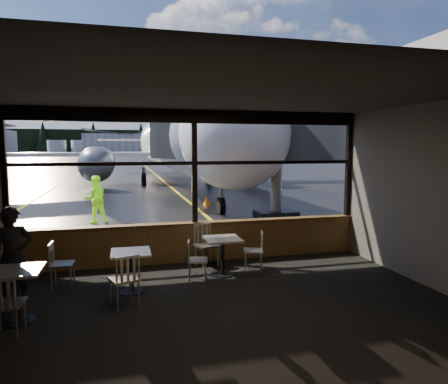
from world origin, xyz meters
name	(u,v)px	position (x,y,z in m)	size (l,w,h in m)	color
ground_plane	(128,156)	(0.00, 120.00, 0.00)	(520.00, 520.00, 0.00)	black
carpet_floor	(227,311)	(0.00, -3.00, 0.01)	(8.00, 6.00, 0.01)	black
ceiling	(228,92)	(0.00, -3.00, 3.50)	(8.00, 6.00, 0.04)	#38332D
wall_right	(440,197)	(4.00, -3.00, 1.75)	(0.04, 6.00, 3.50)	#524C42
wall_back	(317,254)	(0.00, -6.00, 1.75)	(8.00, 0.04, 3.50)	#524C42
window_sill	(195,242)	(0.00, 0.00, 0.45)	(8.00, 0.28, 0.90)	#523618
window_header	(194,116)	(0.00, 0.00, 3.35)	(8.00, 0.18, 0.30)	black
mullion_left	(4,170)	(-3.95, 0.00, 2.20)	(0.12, 0.12, 2.60)	black
mullion_centre	(194,167)	(0.00, 0.00, 2.20)	(0.12, 0.12, 2.60)	black
mullion_right	(349,166)	(3.95, 0.00, 2.20)	(0.12, 0.12, 2.60)	black
window_transom	(194,163)	(0.00, 0.00, 2.30)	(8.00, 0.10, 0.08)	black
airliner	(178,103)	(2.23, 19.09, 5.75)	(31.37, 37.65, 11.50)	white
jet_bridge	(262,155)	(3.60, 5.50, 2.36)	(8.85, 10.82, 4.72)	#2D2D30
cafe_table_near	(223,257)	(0.37, -1.18, 0.40)	(0.72, 0.72, 0.79)	#9F9892
cafe_table_mid	(131,272)	(-1.49, -1.73, 0.39)	(0.70, 0.70, 0.77)	#A39E96
cafe_table_left	(17,296)	(-3.20, -2.59, 0.41)	(0.75, 0.75, 0.82)	#A49D97
chair_near_e	(253,251)	(1.10, -1.01, 0.43)	(0.47, 0.47, 0.85)	#ACA79B
chair_near_w	(198,261)	(-0.19, -1.38, 0.41)	(0.45, 0.45, 0.82)	#B4AFA3
chair_near_n	(207,246)	(0.18, -0.50, 0.48)	(0.52, 0.52, 0.96)	#B2ADA0
chair_mid_s	(124,280)	(-1.61, -2.35, 0.46)	(0.50, 0.50, 0.92)	beige
chair_mid_w	(63,265)	(-2.75, -1.11, 0.44)	(0.48, 0.48, 0.88)	#ACA89B
chair_left_s	(7,305)	(-3.22, -3.04, 0.45)	(0.49, 0.49, 0.90)	#AFAA9E
passenger	(13,257)	(-3.40, -1.85, 0.84)	(0.61, 0.40, 1.68)	black
ground_crew	(95,199)	(-2.57, 5.70, 0.83)	(0.81, 0.63, 1.67)	#BFF219
cone_nose	(207,200)	(2.10, 8.71, 0.25)	(0.37, 0.37, 0.51)	#FF4D08
hangar_mid	(126,143)	(0.00, 185.00, 5.00)	(38.00, 15.00, 10.00)	silver
hangar_right	(252,141)	(60.00, 178.00, 6.00)	(50.00, 20.00, 12.00)	silver
fuel_tank_a	(57,147)	(-30.00, 182.00, 3.00)	(8.00, 8.00, 6.00)	silver
fuel_tank_b	(81,147)	(-20.00, 182.00, 3.00)	(8.00, 8.00, 6.00)	silver
fuel_tank_c	(104,147)	(-10.00, 182.00, 3.00)	(8.00, 8.00, 6.00)	silver
treeline	(126,141)	(0.00, 210.00, 6.00)	(360.00, 3.00, 12.00)	black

